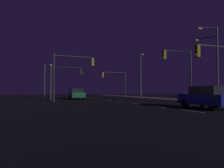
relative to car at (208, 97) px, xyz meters
The scene contains 15 objects.
ground_plane 7.90m from the car, 105.94° to the left, with size 112.00×112.00×0.00m, color black.
sidewalk_right 9.73m from the car, 51.12° to the left, with size 2.99×77.00×0.14m, color #9E937F.
lane_markings_center 11.29m from the car, 101.04° to the left, with size 0.14×50.00×0.01m.
lane_edge_line 13.31m from the car, 70.91° to the left, with size 0.14×53.00×0.01m.
car is the anchor object (origin of this frame).
car_oncoming 20.19m from the car, 106.65° to the left, with size 1.83×4.40×1.57m.
traffic_light_far_right 9.26m from the car, 66.14° to the left, with size 3.97×0.54×5.68m.
traffic_light_near_left 20.75m from the car, 110.80° to the left, with size 4.45×0.86×4.84m.
traffic_light_mid_left 27.80m from the car, 83.68° to the left, with size 4.95×0.34×4.93m.
traffic_light_overhead_east 15.62m from the car, 118.28° to the left, with size 4.88×0.61×5.54m.
traffic_light_near_right 4.75m from the car, 33.48° to the left, with size 4.52×0.34×5.04m.
street_lamp_mid_block 23.55m from the car, 74.58° to the left, with size 0.89×1.92×7.55m.
street_lamp_far_end 34.88m from the car, 105.90° to the left, with size 1.54×0.60×6.70m.
street_lamp_corner 8.36m from the car, 43.27° to the left, with size 1.17×2.29×6.73m.
street_lamp_median 7.72m from the car, 42.03° to the left, with size 1.92×0.86×7.39m.
Camera 1 is at (-8.92, -1.94, 1.26)m, focal length 34.72 mm.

